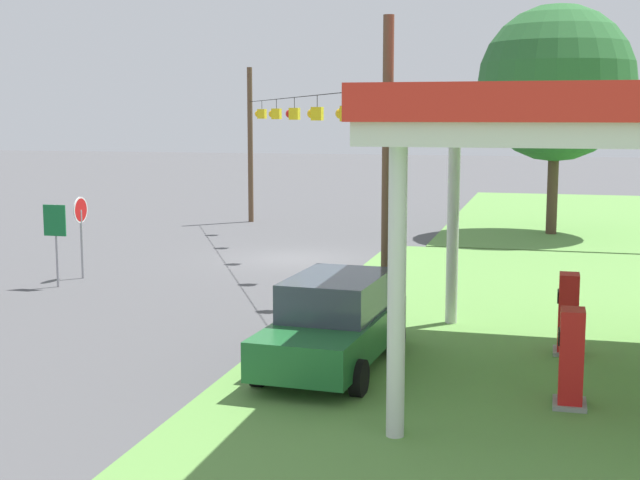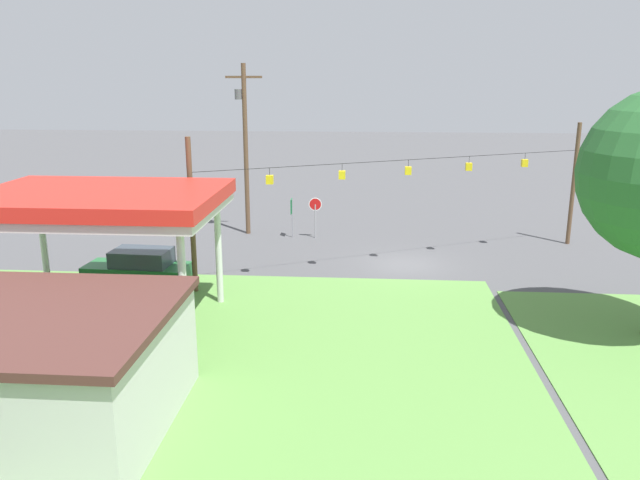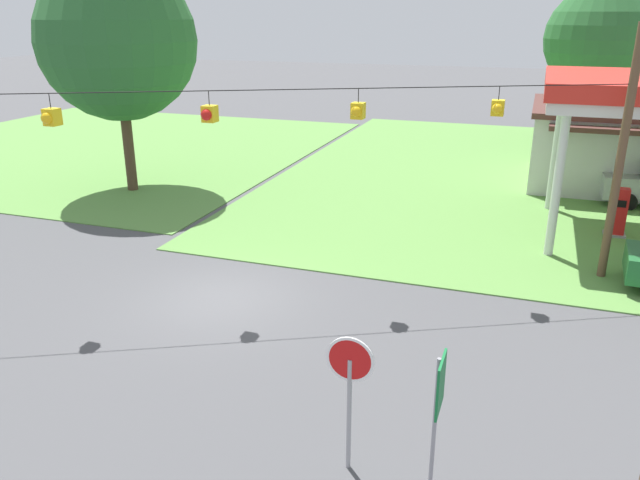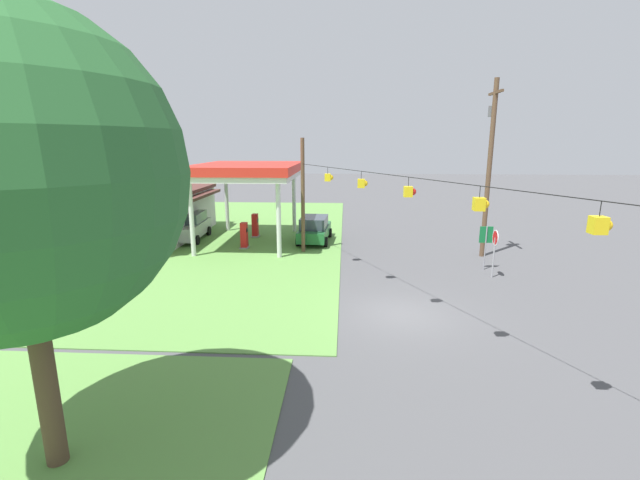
{
  "view_description": "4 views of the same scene",
  "coord_description": "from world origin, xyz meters",
  "px_view_note": "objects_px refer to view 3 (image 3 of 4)",
  "views": [
    {
      "loc": [
        29.25,
        8.52,
        4.97
      ],
      "look_at": [
        6.25,
        2.53,
        1.61
      ],
      "focal_mm": 50.0,
      "sensor_mm": 36.0,
      "label": 1
    },
    {
      "loc": [
        2.07,
        31.68,
        9.65
      ],
      "look_at": [
        4.26,
        3.02,
        2.05
      ],
      "focal_mm": 35.0,
      "sensor_mm": 36.0,
      "label": 2
    },
    {
      "loc": [
        7.56,
        -13.61,
        7.32
      ],
      "look_at": [
        2.6,
        0.72,
        1.76
      ],
      "focal_mm": 35.0,
      "sensor_mm": 36.0,
      "label": 3
    },
    {
      "loc": [
        -16.42,
        2.4,
        6.81
      ],
      "look_at": [
        5.71,
        3.69,
        1.74
      ],
      "focal_mm": 24.0,
      "sensor_mm": 36.0,
      "label": 4
    }
  ],
  "objects_px": {
    "stop_sign_roadside": "(350,375)",
    "route_sign": "(439,398)",
    "tree_behind_station": "(596,39)",
    "tree_west_verge": "(117,41)",
    "fuel_pump_near": "(617,214)"
  },
  "relations": [
    {
      "from": "route_sign",
      "to": "tree_west_verge",
      "type": "xyz_separation_m",
      "value": [
        -15.38,
        13.82,
        4.5
      ]
    },
    {
      "from": "fuel_pump_near",
      "to": "tree_west_verge",
      "type": "relative_size",
      "value": 0.18
    },
    {
      "from": "route_sign",
      "to": "tree_west_verge",
      "type": "bearing_deg",
      "value": 138.05
    },
    {
      "from": "fuel_pump_near",
      "to": "stop_sign_roadside",
      "type": "height_order",
      "value": "stop_sign_roadside"
    },
    {
      "from": "route_sign",
      "to": "fuel_pump_near",
      "type": "bearing_deg",
      "value": 74.54
    },
    {
      "from": "fuel_pump_near",
      "to": "tree_behind_station",
      "type": "bearing_deg",
      "value": 91.21
    },
    {
      "from": "stop_sign_roadside",
      "to": "route_sign",
      "type": "bearing_deg",
      "value": 179.63
    },
    {
      "from": "stop_sign_roadside",
      "to": "tree_behind_station",
      "type": "height_order",
      "value": "tree_behind_station"
    },
    {
      "from": "fuel_pump_near",
      "to": "route_sign",
      "type": "relative_size",
      "value": 0.72
    },
    {
      "from": "tree_behind_station",
      "to": "tree_west_verge",
      "type": "bearing_deg",
      "value": -137.72
    },
    {
      "from": "fuel_pump_near",
      "to": "tree_west_verge",
      "type": "xyz_separation_m",
      "value": [
        -19.3,
        -0.38,
        5.39
      ]
    },
    {
      "from": "stop_sign_roadside",
      "to": "tree_west_verge",
      "type": "relative_size",
      "value": 0.27
    },
    {
      "from": "stop_sign_roadside",
      "to": "tree_behind_station",
      "type": "distance_m",
      "value": 31.71
    },
    {
      "from": "tree_behind_station",
      "to": "tree_west_verge",
      "type": "distance_m",
      "value": 25.61
    },
    {
      "from": "stop_sign_roadside",
      "to": "route_sign",
      "type": "height_order",
      "value": "stop_sign_roadside"
    }
  ]
}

